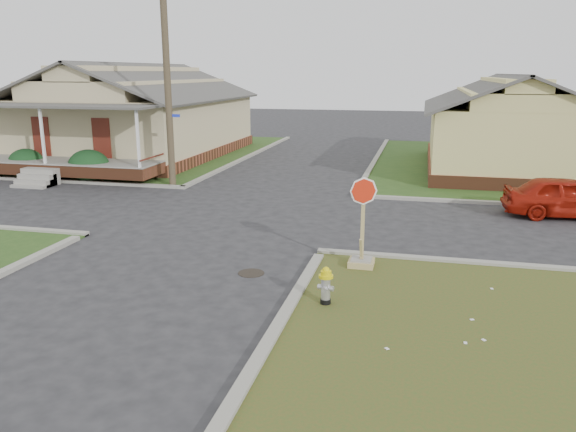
% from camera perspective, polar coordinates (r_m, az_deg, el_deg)
% --- Properties ---
extents(ground, '(120.00, 120.00, 0.00)m').
position_cam_1_polar(ground, '(14.95, -11.29, -4.40)').
color(ground, '#242426').
rests_on(ground, ground).
extents(verge_far_left, '(19.00, 19.00, 0.05)m').
position_cam_1_polar(verge_far_left, '(36.54, -18.21, 6.29)').
color(verge_far_left, '#28491A').
rests_on(verge_far_left, ground).
extents(curbs, '(80.00, 40.00, 0.12)m').
position_cam_1_polar(curbs, '(19.40, -5.17, 0.19)').
color(curbs, gray).
rests_on(curbs, ground).
extents(manhole, '(0.64, 0.64, 0.01)m').
position_cam_1_polar(manhole, '(13.75, -3.76, -5.81)').
color(manhole, black).
rests_on(manhole, ground).
extents(corner_house, '(10.10, 15.50, 5.30)m').
position_cam_1_polar(corner_house, '(33.68, -15.27, 9.73)').
color(corner_house, brown).
rests_on(corner_house, ground).
extents(side_house_yellow, '(7.60, 11.60, 4.70)m').
position_cam_1_polar(side_house_yellow, '(29.67, 21.30, 8.51)').
color(side_house_yellow, brown).
rests_on(side_house_yellow, ground).
extents(utility_pole, '(1.80, 0.28, 9.00)m').
position_cam_1_polar(utility_pole, '(24.01, -12.19, 13.90)').
color(utility_pole, '#3B2E22').
rests_on(utility_pole, ground).
extents(fire_hydrant, '(0.30, 0.30, 0.81)m').
position_cam_1_polar(fire_hydrant, '(11.75, 3.86, -6.86)').
color(fire_hydrant, black).
rests_on(fire_hydrant, ground).
extents(stop_sign, '(0.64, 0.62, 2.26)m').
position_cam_1_polar(stop_sign, '(14.06, 7.51, -3.15)').
color(stop_sign, tan).
rests_on(stop_sign, ground).
extents(red_sedan, '(4.15, 1.89, 1.38)m').
position_cam_1_polar(red_sedan, '(20.98, 26.49, 1.73)').
color(red_sedan, '#A1190B').
rests_on(red_sedan, ground).
extents(hedge_left, '(1.57, 1.29, 1.20)m').
position_cam_1_polar(hedge_left, '(28.94, -25.04, 4.93)').
color(hedge_left, '#13361A').
rests_on(hedge_left, verge_far_left).
extents(hedge_right, '(1.66, 1.36, 1.26)m').
position_cam_1_polar(hedge_right, '(26.68, -19.57, 4.83)').
color(hedge_right, '#13361A').
rests_on(hedge_right, verge_far_left).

